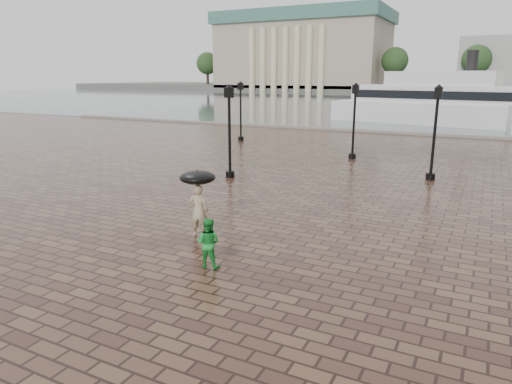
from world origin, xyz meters
TOP-DOWN VIEW (x-y plane):
  - ground at (0.00, 0.00)m, footprint 300.00×300.00m
  - harbour_water at (0.00, 92.00)m, footprint 240.00×240.00m
  - quay_edge at (0.00, 32.00)m, footprint 80.00×0.60m
  - far_shore at (0.00, 160.00)m, footprint 300.00×60.00m
  - museum at (-55.00, 144.61)m, footprint 57.00×32.50m
  - far_trees at (0.00, 138.00)m, footprint 188.00×8.00m
  - street_lamps at (-1.60, 17.60)m, footprint 21.44×14.44m
  - adult_pedestrian at (-2.48, 2.02)m, footprint 0.70×0.57m
  - child_pedestrian at (-0.92, 0.14)m, footprint 0.73×0.61m
  - ferry_near at (0.42, 42.57)m, footprint 23.15×9.60m
  - umbrella at (-2.48, 2.02)m, footprint 1.10×1.10m

SIDE VIEW (x-z plane):
  - ground at x=0.00m, z-range 0.00..0.00m
  - harbour_water at x=0.00m, z-range 0.00..0.00m
  - quay_edge at x=0.00m, z-range -0.15..0.15m
  - child_pedestrian at x=-0.92m, z-range 0.00..1.34m
  - adult_pedestrian at x=-2.48m, z-range 0.00..1.68m
  - far_shore at x=0.00m, z-range 0.00..2.00m
  - umbrella at x=-2.48m, z-range 1.33..2.46m
  - ferry_near at x=0.42m, z-range -1.47..5.92m
  - street_lamps at x=-1.60m, z-range 0.13..4.53m
  - far_trees at x=0.00m, z-range 2.67..16.17m
  - museum at x=-55.00m, z-range 0.91..26.91m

